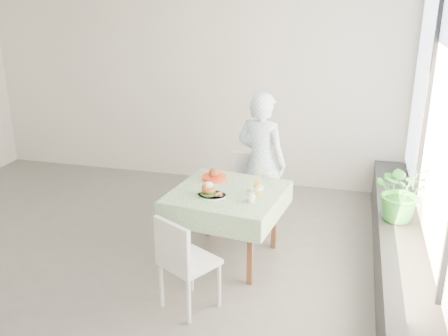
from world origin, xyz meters
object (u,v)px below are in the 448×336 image
(juice_cup_orange, at_px, (258,187))
(potted_plant, at_px, (403,191))
(diner, at_px, (261,163))
(cafe_table, at_px, (228,217))
(chair_near, at_px, (189,280))
(main_dish, at_px, (210,191))
(chair_far, at_px, (245,206))

(juice_cup_orange, relative_size, potted_plant, 0.47)
(diner, xyz_separation_m, juice_cup_orange, (0.11, -0.73, 0.00))
(cafe_table, distance_m, potted_plant, 1.71)
(chair_near, bearing_deg, cafe_table, 83.42)
(main_dish, distance_m, potted_plant, 1.84)
(chair_near, bearing_deg, juice_cup_orange, 66.76)
(diner, bearing_deg, juice_cup_orange, 115.43)
(chair_far, xyz_separation_m, juice_cup_orange, (0.28, -0.72, 0.54))
(diner, height_order, potted_plant, diner)
(main_dish, bearing_deg, chair_far, 80.65)
(main_dish, height_order, potted_plant, potted_plant)
(cafe_table, xyz_separation_m, diner, (0.19, 0.75, 0.34))
(cafe_table, height_order, chair_near, chair_near)
(diner, bearing_deg, chair_near, 96.79)
(chair_near, height_order, potted_plant, potted_plant)
(diner, relative_size, potted_plant, 2.66)
(diner, xyz_separation_m, main_dish, (-0.32, -0.92, -0.01))
(chair_near, relative_size, main_dish, 3.07)
(chair_far, bearing_deg, chair_near, -94.36)
(main_dish, bearing_deg, cafe_table, 52.70)
(chair_far, distance_m, diner, 0.57)
(chair_near, height_order, diner, diner)
(cafe_table, height_order, diner, diner)
(juice_cup_orange, bearing_deg, main_dish, -155.39)
(cafe_table, xyz_separation_m, chair_far, (0.02, 0.74, -0.20))
(chair_near, height_order, main_dish, main_dish)
(main_dish, distance_m, juice_cup_orange, 0.47)
(cafe_table, xyz_separation_m, main_dish, (-0.13, -0.17, 0.33))
(cafe_table, distance_m, chair_far, 0.77)
(chair_far, bearing_deg, juice_cup_orange, -68.72)
(chair_near, relative_size, potted_plant, 1.44)
(cafe_table, xyz_separation_m, juice_cup_orange, (0.30, 0.03, 0.35))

